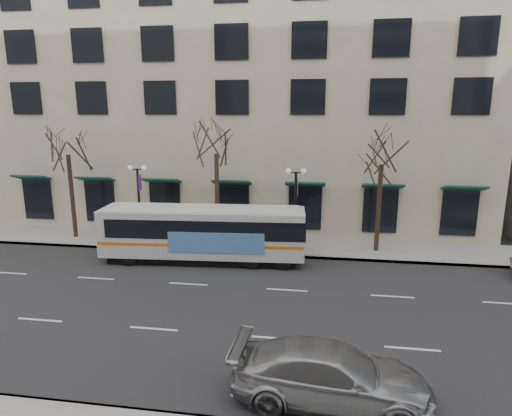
% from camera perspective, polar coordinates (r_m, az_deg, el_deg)
% --- Properties ---
extents(ground, '(160.00, 160.00, 0.00)m').
position_cam_1_polar(ground, '(20.24, -11.02, -12.44)').
color(ground, black).
rests_on(ground, ground).
extents(sidewalk_far, '(80.00, 4.00, 0.15)m').
position_cam_1_polar(sidewalk_far, '(27.57, 5.23, -5.14)').
color(sidewalk_far, gray).
rests_on(sidewalk_far, ground).
extents(building_hotel, '(40.00, 20.00, 24.00)m').
position_cam_1_polar(building_hotel, '(39.25, -4.05, 17.86)').
color(building_hotel, tan).
rests_on(building_hotel, ground).
extents(tree_far_left, '(3.60, 3.60, 8.34)m').
position_cam_1_polar(tree_far_left, '(30.78, -23.94, 8.30)').
color(tree_far_left, black).
rests_on(tree_far_left, ground).
extents(tree_far_mid, '(3.60, 3.60, 8.55)m').
position_cam_1_polar(tree_far_mid, '(26.81, -5.36, 9.26)').
color(tree_far_mid, black).
rests_on(tree_far_mid, ground).
extents(tree_far_right, '(3.60, 3.60, 8.06)m').
position_cam_1_polar(tree_far_right, '(26.32, 16.52, 7.66)').
color(tree_far_right, black).
rests_on(tree_far_right, ground).
extents(lamp_post_left, '(1.22, 0.45, 5.21)m').
position_cam_1_polar(lamp_post_left, '(28.39, -15.31, 0.98)').
color(lamp_post_left, black).
rests_on(lamp_post_left, ground).
extents(lamp_post_right, '(1.22, 0.45, 5.21)m').
position_cam_1_polar(lamp_post_right, '(26.04, 5.27, 0.33)').
color(lamp_post_right, black).
rests_on(lamp_post_right, ground).
extents(city_bus, '(11.83, 3.36, 3.17)m').
position_cam_1_polar(city_bus, '(24.84, -6.90, -3.21)').
color(city_bus, silver).
rests_on(city_bus, ground).
extents(silver_car, '(6.07, 2.69, 1.73)m').
position_cam_1_polar(silver_car, '(13.89, 9.91, -21.06)').
color(silver_car, '#94959A').
rests_on(silver_car, ground).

